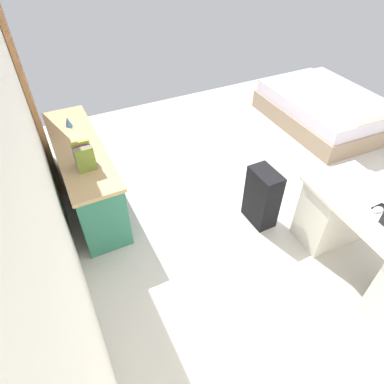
{
  "coord_description": "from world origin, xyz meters",
  "views": [
    {
      "loc": [
        -2.09,
        2.41,
        2.65
      ],
      "look_at": [
        -0.01,
        1.36,
        0.6
      ],
      "focal_mm": 30.61,
      "sensor_mm": 36.0,
      "label": 1
    }
  ],
  "objects_px": {
    "desk": "(372,245)",
    "credenza": "(86,174)",
    "cell_phone_by_mouse": "(380,208)",
    "suitcase_black": "(262,197)",
    "computer_mouse": "(378,210)",
    "figurine_small": "(68,122)",
    "bed": "(325,109)"
  },
  "relations": [
    {
      "from": "computer_mouse",
      "to": "cell_phone_by_mouse",
      "type": "height_order",
      "value": "computer_mouse"
    },
    {
      "from": "credenza",
      "to": "figurine_small",
      "type": "xyz_separation_m",
      "value": [
        0.44,
        0.0,
        0.43
      ]
    },
    {
      "from": "computer_mouse",
      "to": "figurine_small",
      "type": "relative_size",
      "value": 0.91
    },
    {
      "from": "desk",
      "to": "computer_mouse",
      "type": "bearing_deg",
      "value": 6.77
    },
    {
      "from": "desk",
      "to": "computer_mouse",
      "type": "relative_size",
      "value": 14.83
    },
    {
      "from": "desk",
      "to": "credenza",
      "type": "xyz_separation_m",
      "value": [
        2.18,
        2.03,
        -0.01
      ]
    },
    {
      "from": "bed",
      "to": "suitcase_black",
      "type": "bearing_deg",
      "value": 121.1
    },
    {
      "from": "cell_phone_by_mouse",
      "to": "figurine_small",
      "type": "distance_m",
      "value": 3.25
    },
    {
      "from": "desk",
      "to": "bed",
      "type": "distance_m",
      "value": 2.88
    },
    {
      "from": "figurine_small",
      "to": "bed",
      "type": "bearing_deg",
      "value": -94.78
    },
    {
      "from": "desk",
      "to": "bed",
      "type": "bearing_deg",
      "value": -36.53
    },
    {
      "from": "bed",
      "to": "suitcase_black",
      "type": "distance_m",
      "value": 2.52
    },
    {
      "from": "cell_phone_by_mouse",
      "to": "figurine_small",
      "type": "height_order",
      "value": "figurine_small"
    },
    {
      "from": "desk",
      "to": "cell_phone_by_mouse",
      "type": "xyz_separation_m",
      "value": [
        0.11,
        -0.03,
        0.36
      ]
    },
    {
      "from": "desk",
      "to": "cell_phone_by_mouse",
      "type": "height_order",
      "value": "cell_phone_by_mouse"
    },
    {
      "from": "credenza",
      "to": "figurine_small",
      "type": "distance_m",
      "value": 0.62
    },
    {
      "from": "cell_phone_by_mouse",
      "to": "suitcase_black",
      "type": "bearing_deg",
      "value": 27.51
    },
    {
      "from": "cell_phone_by_mouse",
      "to": "bed",
      "type": "bearing_deg",
      "value": -38.1
    },
    {
      "from": "desk",
      "to": "suitcase_black",
      "type": "relative_size",
      "value": 2.25
    },
    {
      "from": "credenza",
      "to": "suitcase_black",
      "type": "xyz_separation_m",
      "value": [
        -1.17,
        -1.58,
        -0.05
      ]
    },
    {
      "from": "desk",
      "to": "figurine_small",
      "type": "distance_m",
      "value": 3.34
    },
    {
      "from": "credenza",
      "to": "suitcase_black",
      "type": "distance_m",
      "value": 1.97
    },
    {
      "from": "desk",
      "to": "computer_mouse",
      "type": "height_order",
      "value": "computer_mouse"
    },
    {
      "from": "suitcase_black",
      "to": "computer_mouse",
      "type": "xyz_separation_m",
      "value": [
        -0.91,
        -0.44,
        0.42
      ]
    },
    {
      "from": "bed",
      "to": "computer_mouse",
      "type": "relative_size",
      "value": 19.67
    },
    {
      "from": "credenza",
      "to": "bed",
      "type": "distance_m",
      "value": 3.74
    },
    {
      "from": "suitcase_black",
      "to": "computer_mouse",
      "type": "relative_size",
      "value": 6.58
    },
    {
      "from": "desk",
      "to": "cell_phone_by_mouse",
      "type": "relative_size",
      "value": 10.9
    },
    {
      "from": "desk",
      "to": "suitcase_black",
      "type": "distance_m",
      "value": 1.1
    },
    {
      "from": "bed",
      "to": "cell_phone_by_mouse",
      "type": "bearing_deg",
      "value": 142.66
    },
    {
      "from": "computer_mouse",
      "to": "figurine_small",
      "type": "distance_m",
      "value": 3.24
    },
    {
      "from": "bed",
      "to": "figurine_small",
      "type": "distance_m",
      "value": 3.8
    }
  ]
}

